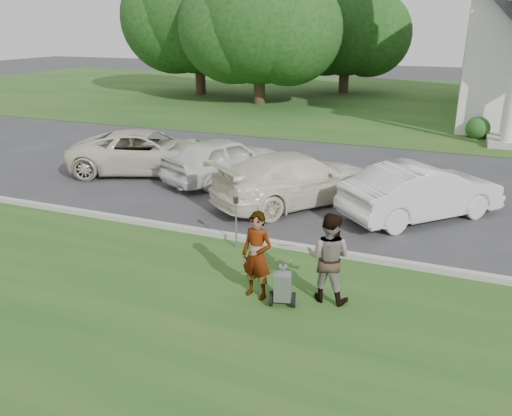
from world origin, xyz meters
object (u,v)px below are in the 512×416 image
Objects in this scene: car_a at (146,152)px; car_d at (422,191)px; parking_meter_near at (236,216)px; car_b at (224,159)px; tree_left at (259,23)px; tree_back at (347,29)px; car_c at (296,179)px; person_right at (328,258)px; tree_far at (198,15)px; striping_cart at (283,287)px; person_left at (257,256)px.

car_a is 1.17× the size of car_d.
parking_meter_near is 0.30× the size of car_b.
car_b is at bearing -72.65° from tree_left.
tree_back is at bearing 97.46° from parking_meter_near.
car_c is at bearing -178.93° from car_b.
parking_meter_near is at bearing 88.55° from car_d.
tree_left reaches higher than person_right.
tree_far reaches higher than tree_left.
tree_far is at bearing 105.31° from striping_cart.
person_right is 3.01m from parking_meter_near.
car_d is at bearing -101.51° from person_right.
parking_meter_near is (7.91, -21.86, -4.27)m from tree_left.
tree_back is 30.37m from parking_meter_near.
car_d is (6.55, -1.25, 0.01)m from car_b.
car_d is (7.82, -26.12, -3.97)m from tree_back.
striping_cart is at bearing -2.27° from person_left.
parking_meter_near is 0.25× the size of car_c.
tree_far reaches higher than car_d.
tree_far is at bearing 130.75° from person_left.
car_d reaches higher than car_b.
car_a is at bearing 28.33° from car_b.
tree_left is 1.11× the size of tree_back.
person_right is at bearing -78.30° from tree_back.
tree_back is 1.78× the size of car_a.
tree_left is at bearing 122.32° from person_left.
tree_far is 22.22m from car_a.
tree_far is 26.06m from car_c.
tree_far is (-6.00, 3.00, 0.58)m from tree_left.
tree_far is 8.78× the size of parking_meter_near.
car_c is at bearing -122.30° from car_a.
car_b is 3.29m from car_c.
parking_meter_near is 5.64m from car_b.
parking_meter_near is at bearing -60.77° from tree_far.
tree_far reaches higher than person_right.
tree_far is at bearing -18.87° from car_c.
person_left is 0.33× the size of car_a.
person_right reaches higher than parking_meter_near.
tree_far is at bearing 153.44° from tree_left.
tree_left is at bearing -47.19° from car_b.
person_right is at bearing -148.65° from car_a.
tree_far is 2.64× the size of car_b.
car_b is at bearing 130.76° from person_left.
car_d reaches higher than striping_cart.
parking_meter_near is (13.91, -24.86, -4.86)m from tree_far.
person_right reaches higher than car_c.
striping_cart is 0.59× the size of person_right.
person_left is at bearing -68.86° from tree_left.
car_a is 6.12m from car_c.
tree_left reaches higher than tree_back.
car_c reaches higher than car_b.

